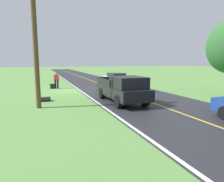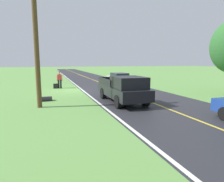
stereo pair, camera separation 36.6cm
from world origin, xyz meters
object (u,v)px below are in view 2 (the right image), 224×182
pickup_truck_passing (124,88)px  utility_pole_roadside (36,36)px  sedan_near_oncoming (119,78)px  hitchhiker_walking (59,79)px  suitcase_carried (56,86)px

pickup_truck_passing → utility_pole_roadside: bearing=-3.2°
pickup_truck_passing → utility_pole_roadside: utility_pole_roadside is taller
pickup_truck_passing → sedan_near_oncoming: size_ratio=1.22×
hitchhiker_walking → suitcase_carried: size_ratio=3.43×
suitcase_carried → utility_pole_roadside: utility_pole_roadside is taller
hitchhiker_walking → suitcase_carried: (0.42, 0.07, -0.73)m
pickup_truck_passing → utility_pole_roadside: size_ratio=0.64×
hitchhiker_walking → pickup_truck_passing: (-3.66, 8.93, -0.01)m
hitchhiker_walking → sedan_near_oncoming: bearing=-167.8°
sedan_near_oncoming → utility_pole_roadside: size_ratio=0.52×
suitcase_carried → utility_pole_roadside: 9.53m
pickup_truck_passing → sedan_near_oncoming: (-3.58, -10.50, -0.21)m
suitcase_carried → sedan_near_oncoming: (-7.66, -1.64, 0.50)m
hitchhiker_walking → sedan_near_oncoming: 7.41m
utility_pole_roadside → suitcase_carried: bearing=-98.5°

